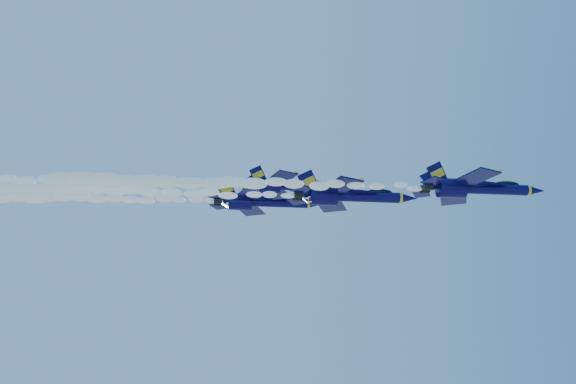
{
  "coord_description": "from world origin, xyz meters",
  "views": [
    {
      "loc": [
        -12.15,
        -83.26,
        121.98
      ],
      "look_at": [
        -4.5,
        -1.41,
        153.12
      ],
      "focal_mm": 35.0,
      "sensor_mm": 36.0,
      "label": 1
    }
  ],
  "objects": [
    {
      "name": "jet_third",
      "position": [
        -3.92,
        2.45,
        155.7
      ],
      "size": [
        16.09,
        13.2,
        5.98
      ],
      "color": "#0A053C"
    },
    {
      "name": "smoke_trail_jet_third",
      "position": [
        -36.03,
        2.45,
        155.27
      ],
      "size": [
        50.46,
        1.92,
        1.73
      ],
      "primitive_type": "ellipsoid",
      "color": "white"
    },
    {
      "name": "jet_lead",
      "position": [
        20.64,
        -13.33,
        150.09
      ],
      "size": [
        17.7,
        14.52,
        6.58
      ],
      "color": "#0A053C"
    },
    {
      "name": "jet_fourth",
      "position": [
        -7.93,
        12.26,
        156.28
      ],
      "size": [
        19.89,
        16.32,
        7.39
      ],
      "color": "#0A053C"
    },
    {
      "name": "jet_second",
      "position": [
        3.88,
        -7.02,
        150.7
      ],
      "size": [
        18.49,
        15.16,
        6.87
      ],
      "color": "#0A053C"
    },
    {
      "name": "smoke_trail_jet_second",
      "position": [
        -29.25,
        -7.02,
        150.26
      ],
      "size": [
        50.46,
        2.21,
        1.99
      ],
      "primitive_type": "ellipsoid",
      "color": "white"
    },
    {
      "name": "smoke_trail_jet_lead",
      "position": [
        -12.16,
        -13.33,
        149.65
      ],
      "size": [
        50.46,
        2.11,
        1.9
      ],
      "primitive_type": "ellipsoid",
      "color": "white"
    },
    {
      "name": "smoke_trail_jet_fourth",
      "position": [
        -41.66,
        12.26,
        155.82
      ],
      "size": [
        50.46,
        2.38,
        2.14
      ],
      "primitive_type": "ellipsoid",
      "color": "white"
    }
  ]
}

